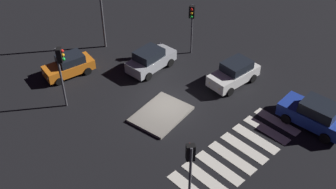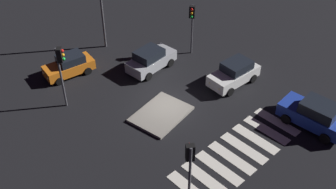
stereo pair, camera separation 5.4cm
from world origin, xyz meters
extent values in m
plane|color=black|center=(0.00, 0.00, 0.00)|extent=(80.00, 80.00, 0.00)
cube|color=gray|center=(-0.99, -0.37, 0.09)|extent=(4.16, 3.40, 0.18)
cube|color=#1E389E|center=(5.33, -7.74, 0.74)|extent=(2.13, 4.40, 0.88)
cube|color=black|center=(5.35, -8.00, 1.53)|extent=(1.82, 2.30, 0.71)
cylinder|color=black|center=(4.34, -6.48, 0.34)|extent=(0.30, 0.70, 0.69)
cylinder|color=black|center=(6.14, -6.36, 0.34)|extent=(0.30, 0.70, 0.69)
cylinder|color=black|center=(4.53, -9.13, 0.34)|extent=(0.30, 0.70, 0.69)
sphere|color=#F2EABF|center=(4.68, -5.69, 0.74)|extent=(0.23, 0.23, 0.23)
sphere|color=#F2EABF|center=(5.69, -5.62, 0.74)|extent=(0.23, 0.23, 0.23)
cube|color=orange|center=(-2.76, 7.81, 0.63)|extent=(3.84, 2.09, 0.75)
cube|color=black|center=(-2.54, 7.77, 1.30)|extent=(2.06, 1.69, 0.60)
cylinder|color=black|center=(-3.99, 7.22, 0.29)|extent=(0.61, 0.30, 0.59)
cylinder|color=black|center=(-3.76, 8.73, 0.29)|extent=(0.61, 0.30, 0.59)
cylinder|color=black|center=(-1.76, 6.88, 0.29)|extent=(0.61, 0.30, 0.59)
cylinder|color=black|center=(-1.53, 8.40, 0.29)|extent=(0.61, 0.30, 0.59)
sphere|color=#F2EABF|center=(-4.59, 7.65, 0.63)|extent=(0.20, 0.20, 0.20)
sphere|color=#F2EABF|center=(-4.46, 8.50, 0.63)|extent=(0.20, 0.20, 0.20)
cube|color=silver|center=(5.24, -1.37, 0.68)|extent=(4.04, 1.92, 0.81)
cube|color=black|center=(5.48, -1.38, 1.41)|extent=(2.11, 1.65, 0.66)
cylinder|color=black|center=(3.97, -2.13, 0.32)|extent=(0.65, 0.27, 0.64)
cylinder|color=black|center=(4.06, -0.47, 0.32)|extent=(0.65, 0.27, 0.64)
cylinder|color=black|center=(6.41, -2.26, 0.32)|extent=(0.65, 0.27, 0.64)
cylinder|color=black|center=(6.51, -0.60, 0.32)|extent=(0.65, 0.27, 0.64)
sphere|color=#F2EABF|center=(3.28, -1.72, 0.68)|extent=(0.21, 0.21, 0.21)
sphere|color=#F2EABF|center=(3.33, -0.79, 0.68)|extent=(0.21, 0.21, 0.21)
cube|color=#9EA0A5|center=(2.19, 4.13, 0.68)|extent=(4.08, 2.01, 0.81)
cube|color=black|center=(1.95, 4.11, 1.42)|extent=(2.14, 1.70, 0.66)
cylinder|color=black|center=(3.35, 5.06, 0.32)|extent=(0.65, 0.28, 0.64)
cylinder|color=black|center=(3.48, 3.40, 0.32)|extent=(0.65, 0.28, 0.64)
cylinder|color=black|center=(0.91, 4.86, 0.32)|extent=(0.65, 0.28, 0.64)
cylinder|color=black|center=(1.04, 3.20, 0.32)|extent=(0.65, 0.28, 0.64)
sphere|color=#F2EABF|center=(4.09, 4.75, 0.68)|extent=(0.21, 0.21, 0.21)
sphere|color=#F2EABF|center=(4.16, 3.82, 0.68)|extent=(0.21, 0.21, 0.21)
cylinder|color=#47474C|center=(-4.96, 4.82, 2.28)|extent=(0.14, 0.14, 4.55)
cube|color=black|center=(-4.83, 4.69, 4.07)|extent=(0.54, 0.54, 0.96)
sphere|color=red|center=(-4.69, 4.55, 4.37)|extent=(0.22, 0.22, 0.22)
sphere|color=orange|center=(-4.69, 4.55, 4.07)|extent=(0.22, 0.22, 0.22)
sphere|color=green|center=(-4.69, 4.55, 3.77)|extent=(0.22, 0.22, 0.22)
cylinder|color=#47474C|center=(6.04, 3.63, 2.10)|extent=(0.14, 0.14, 4.20)
cube|color=black|center=(5.89, 3.53, 3.72)|extent=(0.50, 0.54, 0.96)
sphere|color=red|center=(5.71, 3.43, 4.02)|extent=(0.22, 0.22, 0.22)
sphere|color=orange|center=(5.71, 3.43, 3.72)|extent=(0.22, 0.22, 0.22)
sphere|color=green|center=(5.71, 3.43, 3.42)|extent=(0.22, 0.22, 0.22)
cylinder|color=#47474C|center=(-4.60, -6.42, 1.96)|extent=(0.14, 0.14, 3.91)
cube|color=black|center=(-4.50, -6.27, 3.43)|extent=(0.54, 0.52, 0.96)
sphere|color=red|center=(-4.38, -6.11, 3.73)|extent=(0.22, 0.22, 0.22)
sphere|color=orange|center=(-4.38, -6.11, 3.43)|extent=(0.22, 0.22, 0.22)
sphere|color=green|center=(-4.38, -6.11, 3.13)|extent=(0.22, 0.22, 0.22)
cylinder|color=#47474C|center=(1.61, 9.19, 4.16)|extent=(0.18, 0.18, 8.32)
cube|color=silver|center=(-2.87, -6.05, 0.01)|extent=(0.70, 3.20, 0.02)
cube|color=silver|center=(-1.72, -6.05, 0.01)|extent=(0.70, 3.20, 0.02)
cube|color=silver|center=(-0.57, -6.05, 0.01)|extent=(0.70, 3.20, 0.02)
cube|color=silver|center=(0.58, -6.05, 0.01)|extent=(0.70, 3.20, 0.02)
cube|color=silver|center=(1.73, -6.05, 0.01)|extent=(0.70, 3.20, 0.02)
cube|color=silver|center=(2.88, -6.05, 0.01)|extent=(0.70, 3.20, 0.02)
cube|color=silver|center=(4.02, -6.05, 0.01)|extent=(0.70, 3.20, 0.02)
camera|label=1|loc=(-14.77, -15.44, 17.73)|focal=43.61mm
camera|label=2|loc=(-14.73, -15.48, 17.73)|focal=43.61mm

